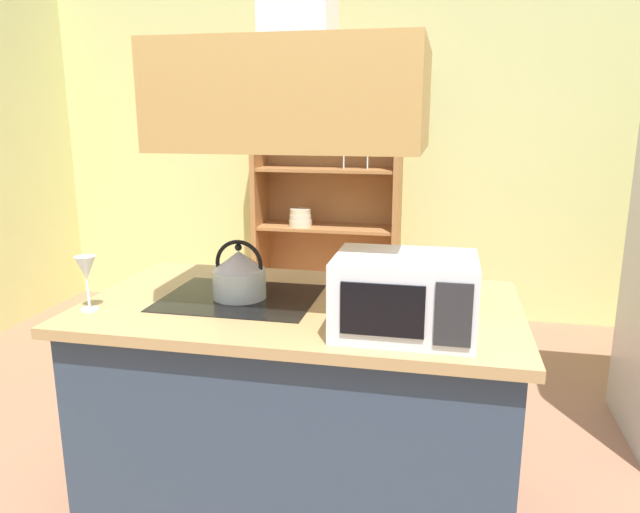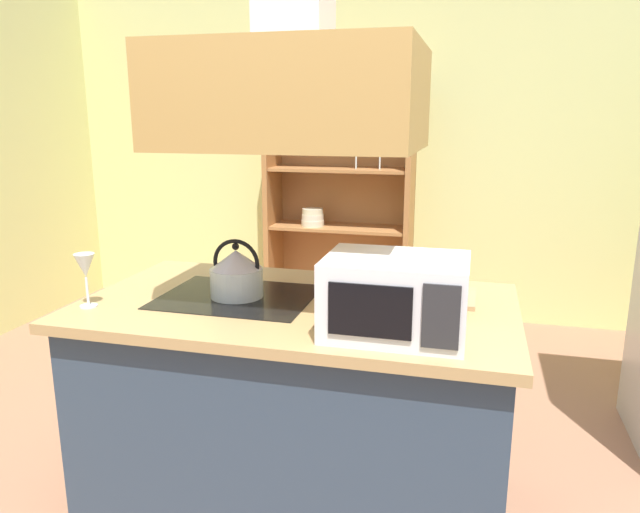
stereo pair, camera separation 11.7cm
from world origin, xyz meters
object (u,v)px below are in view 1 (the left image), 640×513
object	(u,v)px
cutting_board	(434,295)
wine_glass_on_counter	(86,271)
kettle	(239,274)
microwave	(405,295)
dish_cabinet	(328,217)

from	to	relation	value
cutting_board	wine_glass_on_counter	xyz separation A→B (m)	(-1.25, -0.43, 0.14)
kettle	microwave	bearing A→B (deg)	-20.28
dish_cabinet	microwave	distance (m)	2.82
microwave	cutting_board	bearing A→B (deg)	78.08
wine_glass_on_counter	cutting_board	bearing A→B (deg)	19.14
microwave	kettle	bearing A→B (deg)	159.72
kettle	wine_glass_on_counter	size ratio (longest dim) A/B	1.13
dish_cabinet	cutting_board	xyz separation A→B (m)	(0.89, -2.28, 0.10)
kettle	cutting_board	size ratio (longest dim) A/B	0.69
cutting_board	microwave	bearing A→B (deg)	-101.92
kettle	cutting_board	bearing A→B (deg)	13.13
kettle	microwave	size ratio (longest dim) A/B	0.51
dish_cabinet	cutting_board	size ratio (longest dim) A/B	5.40
kettle	cutting_board	world-z (taller)	kettle
dish_cabinet	wine_glass_on_counter	xyz separation A→B (m)	(-0.36, -2.71, 0.24)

